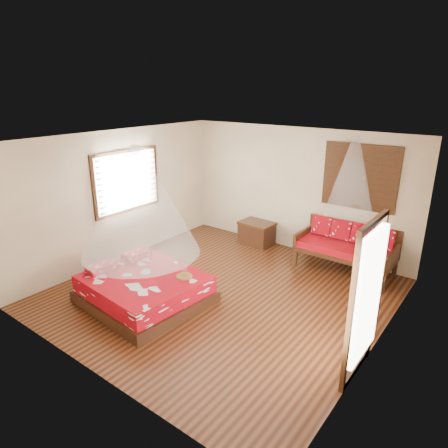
{
  "coord_description": "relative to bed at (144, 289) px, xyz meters",
  "views": [
    {
      "loc": [
        3.99,
        -5.2,
        3.65
      ],
      "look_at": [
        -0.33,
        0.5,
        1.15
      ],
      "focal_mm": 32.0,
      "sensor_mm": 36.0,
      "label": 1
    }
  ],
  "objects": [
    {
      "name": "daybed",
      "position": [
        2.34,
        3.45,
        0.27
      ],
      "size": [
        1.96,
        0.87,
        0.98
      ],
      "color": "black",
      "rests_on": "floor"
    },
    {
      "name": "room",
      "position": [
        0.92,
        1.06,
        1.15
      ],
      "size": [
        5.54,
        5.54,
        2.84
      ],
      "color": "black",
      "rests_on": "ground"
    },
    {
      "name": "glazed_door",
      "position": [
        3.64,
        0.46,
        0.82
      ],
      "size": [
        0.08,
        1.02,
        2.16
      ],
      "color": "black",
      "rests_on": "floor"
    },
    {
      "name": "wine_tray",
      "position": [
        0.61,
        0.4,
        0.31
      ],
      "size": [
        0.28,
        0.28,
        0.22
      ],
      "rotation": [
        0.0,
        0.0,
        -0.12
      ],
      "color": "brown",
      "rests_on": "bed"
    },
    {
      "name": "mosquito_net_main",
      "position": [
        0.02,
        -0.0,
        1.6
      ],
      "size": [
        1.98,
        1.98,
        1.8
      ],
      "primitive_type": "cone",
      "color": "white",
      "rests_on": "ceiling"
    },
    {
      "name": "mosquito_net_daybed",
      "position": [
        2.34,
        3.31,
        1.75
      ],
      "size": [
        0.93,
        0.93,
        1.5
      ],
      "primitive_type": "cone",
      "color": "white",
      "rests_on": "ceiling"
    },
    {
      "name": "window_left",
      "position": [
        -1.79,
        1.26,
        1.45
      ],
      "size": [
        0.1,
        1.74,
        1.34
      ],
      "color": "black",
      "rests_on": "wall_left"
    },
    {
      "name": "shutter_panel",
      "position": [
        2.34,
        3.78,
        1.65
      ],
      "size": [
        1.52,
        0.06,
        1.32
      ],
      "color": "black",
      "rests_on": "wall_back"
    },
    {
      "name": "bed",
      "position": [
        0.0,
        0.0,
        0.0
      ],
      "size": [
        2.14,
        1.97,
        0.63
      ],
      "rotation": [
        0.0,
        0.0,
        -0.09
      ],
      "color": "black",
      "rests_on": "floor"
    },
    {
      "name": "storage_chest",
      "position": [
        0.1,
        3.51,
        0.03
      ],
      "size": [
        0.82,
        0.61,
        0.55
      ],
      "rotation": [
        0.0,
        0.0,
        -0.04
      ],
      "color": "black",
      "rests_on": "floor"
    }
  ]
}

